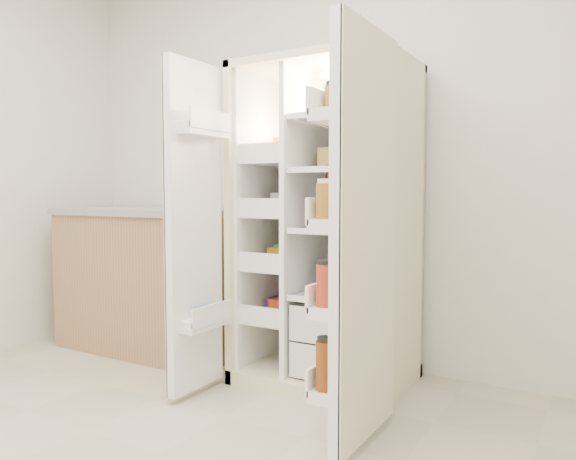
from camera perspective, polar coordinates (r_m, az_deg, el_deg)
The scene contains 5 objects.
wall_back at distance 3.54m, azimuth 4.30°, elevation 8.26°, with size 4.00×0.02×2.70m, color silver.
refrigerator at distance 3.15m, azimuth 4.75°, elevation -2.28°, with size 0.92×0.70×1.80m.
freezer_door at distance 2.91m, azimuth -9.72°, elevation 0.15°, with size 0.15×0.40×1.72m.
fridge_door at distance 2.31m, azimuth 7.58°, elevation -1.18°, with size 0.17×0.58×1.72m.
kitchen_counter at distance 3.90m, azimuth -13.69°, elevation -4.94°, with size 1.34×0.71×0.97m.
Camera 1 is at (1.57, -1.16, 1.07)m, focal length 34.00 mm.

